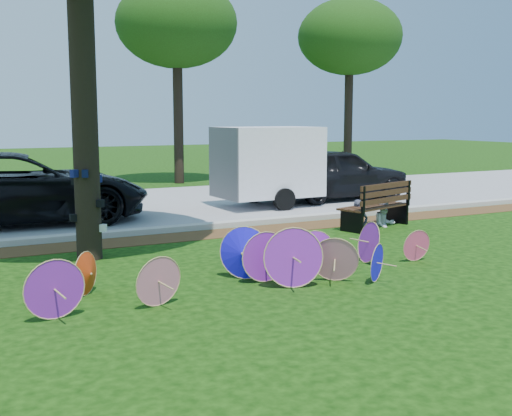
{
  "coord_description": "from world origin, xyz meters",
  "views": [
    {
      "loc": [
        -4.49,
        -7.85,
        2.49
      ],
      "look_at": [
        0.5,
        2.0,
        0.9
      ],
      "focal_mm": 45.0,
      "sensor_mm": 36.0,
      "label": 1
    }
  ],
  "objects_px": {
    "person_right": "(385,201)",
    "cargo_trailer": "(268,162)",
    "black_van": "(17,188)",
    "person_left": "(360,201)",
    "park_bench": "(374,205)",
    "parasol_pile": "(264,259)",
    "dark_pickup": "(336,174)"
  },
  "relations": [
    {
      "from": "park_bench",
      "to": "dark_pickup",
      "type": "bearing_deg",
      "value": 48.48
    },
    {
      "from": "dark_pickup",
      "to": "person_left",
      "type": "height_order",
      "value": "dark_pickup"
    },
    {
      "from": "parasol_pile",
      "to": "park_bench",
      "type": "bearing_deg",
      "value": 35.59
    },
    {
      "from": "black_van",
      "to": "person_left",
      "type": "height_order",
      "value": "black_van"
    },
    {
      "from": "parasol_pile",
      "to": "dark_pickup",
      "type": "distance_m",
      "value": 9.97
    },
    {
      "from": "parasol_pile",
      "to": "person_left",
      "type": "height_order",
      "value": "person_left"
    },
    {
      "from": "cargo_trailer",
      "to": "person_left",
      "type": "distance_m",
      "value": 4.01
    },
    {
      "from": "parasol_pile",
      "to": "park_bench",
      "type": "xyz_separation_m",
      "value": [
        4.45,
        3.18,
        0.14
      ]
    },
    {
      "from": "black_van",
      "to": "park_bench",
      "type": "height_order",
      "value": "black_van"
    },
    {
      "from": "cargo_trailer",
      "to": "person_right",
      "type": "height_order",
      "value": "cargo_trailer"
    },
    {
      "from": "parasol_pile",
      "to": "cargo_trailer",
      "type": "height_order",
      "value": "cargo_trailer"
    },
    {
      "from": "black_van",
      "to": "cargo_trailer",
      "type": "height_order",
      "value": "cargo_trailer"
    },
    {
      "from": "dark_pickup",
      "to": "park_bench",
      "type": "xyz_separation_m",
      "value": [
        -1.97,
        -4.44,
        -0.27
      ]
    },
    {
      "from": "person_left",
      "to": "park_bench",
      "type": "bearing_deg",
      "value": -8.0
    },
    {
      "from": "dark_pickup",
      "to": "cargo_trailer",
      "type": "distance_m",
      "value": 2.61
    },
    {
      "from": "black_van",
      "to": "person_right",
      "type": "height_order",
      "value": "black_van"
    },
    {
      "from": "person_right",
      "to": "cargo_trailer",
      "type": "bearing_deg",
      "value": 104.97
    },
    {
      "from": "person_left",
      "to": "person_right",
      "type": "relative_size",
      "value": 1.07
    },
    {
      "from": "cargo_trailer",
      "to": "park_bench",
      "type": "height_order",
      "value": "cargo_trailer"
    },
    {
      "from": "parasol_pile",
      "to": "cargo_trailer",
      "type": "relative_size",
      "value": 2.52
    },
    {
      "from": "black_van",
      "to": "person_right",
      "type": "xyz_separation_m",
      "value": [
        7.43,
        -4.07,
        -0.25
      ]
    },
    {
      "from": "parasol_pile",
      "to": "person_right",
      "type": "xyz_separation_m",
      "value": [
        4.8,
        3.23,
        0.21
      ]
    },
    {
      "from": "dark_pickup",
      "to": "person_right",
      "type": "bearing_deg",
      "value": 158.0
    },
    {
      "from": "parasol_pile",
      "to": "black_van",
      "type": "relative_size",
      "value": 1.14
    },
    {
      "from": "parasol_pile",
      "to": "black_van",
      "type": "bearing_deg",
      "value": 109.81
    },
    {
      "from": "cargo_trailer",
      "to": "park_bench",
      "type": "bearing_deg",
      "value": -83.98
    },
    {
      "from": "person_left",
      "to": "person_right",
      "type": "distance_m",
      "value": 0.7
    },
    {
      "from": "black_van",
      "to": "person_left",
      "type": "distance_m",
      "value": 7.86
    },
    {
      "from": "park_bench",
      "to": "person_right",
      "type": "height_order",
      "value": "person_right"
    },
    {
      "from": "cargo_trailer",
      "to": "black_van",
      "type": "bearing_deg",
      "value": 177.09
    },
    {
      "from": "dark_pickup",
      "to": "park_bench",
      "type": "distance_m",
      "value": 4.87
    },
    {
      "from": "cargo_trailer",
      "to": "person_right",
      "type": "xyz_separation_m",
      "value": [
        0.91,
        -3.96,
        -0.67
      ]
    }
  ]
}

